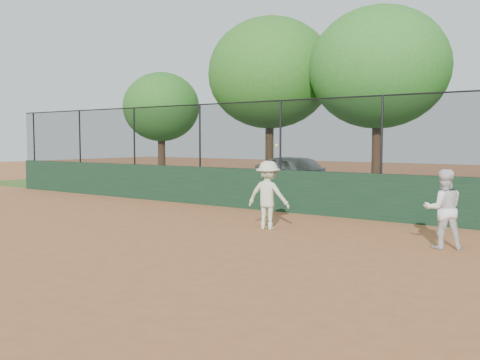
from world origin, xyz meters
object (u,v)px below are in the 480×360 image
Objects in this scene: parked_car at (297,175)px; tree_0 at (161,107)px; player_main at (268,195)px; tree_2 at (378,68)px; tree_1 at (270,73)px; player_second at (443,209)px.

parked_car is 8.78m from tree_0.
player_main is 9.20m from tree_2.
tree_2 is (10.82, -0.06, 1.02)m from tree_0.
tree_1 is at bearing 176.87° from tree_2.
tree_0 is (-15.38, 8.33, 2.87)m from player_second.
player_second is 13.29m from tree_1.
tree_2 reaches higher than player_main.
player_main reaches higher than parked_car.
player_second is at bearing -28.44° from tree_0.
tree_1 is at bearing 122.36° from player_main.
parked_car is 0.84× the size of tree_0.
player_main is 10.95m from tree_1.
player_second is 10.21m from tree_2.
player_main is 0.29× the size of tree_2.
player_main is at bearing -57.64° from tree_1.
tree_0 is 6.16m from tree_1.
player_main is 14.51m from tree_0.
tree_1 reaches higher than parked_car.
player_second is 0.29× the size of tree_0.
tree_0 is (-11.48, 8.40, 2.83)m from player_main.
parked_car is 10.08m from player_second.
tree_1 reaches higher than tree_2.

